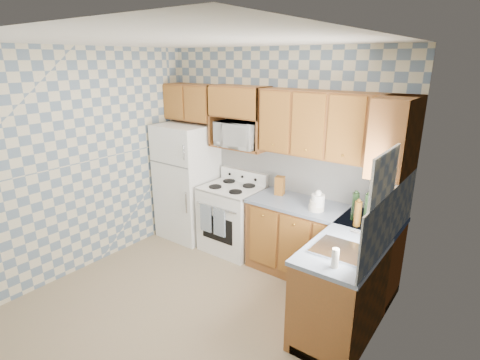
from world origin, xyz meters
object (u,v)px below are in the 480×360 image
(refrigerator, at_px, (188,182))
(stove_body, at_px, (232,219))
(electric_kettle, at_px, (318,203))
(microwave, at_px, (240,134))

(refrigerator, xyz_separation_m, stove_body, (0.80, 0.03, -0.39))
(refrigerator, distance_m, stove_body, 0.89)
(stove_body, xyz_separation_m, electric_kettle, (1.28, -0.09, 0.57))
(microwave, xyz_separation_m, electric_kettle, (1.25, -0.21, -0.60))
(refrigerator, relative_size, microwave, 2.83)
(microwave, relative_size, electric_kettle, 3.11)
(microwave, bearing_deg, refrigerator, -170.02)
(stove_body, bearing_deg, refrigerator, -178.22)
(microwave, distance_m, electric_kettle, 1.40)
(refrigerator, bearing_deg, stove_body, 1.78)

